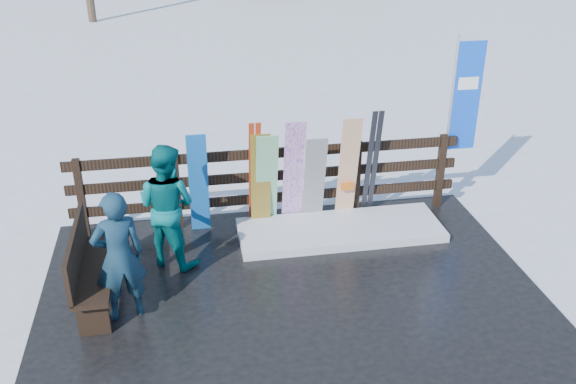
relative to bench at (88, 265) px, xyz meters
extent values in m
plane|color=white|center=(2.35, -0.52, -0.60)|extent=(700.00, 700.00, 0.00)
cube|color=black|center=(2.35, -0.52, -0.56)|extent=(6.00, 5.00, 0.08)
cube|color=black|center=(-0.25, 1.68, 0.06)|extent=(0.10, 0.10, 1.15)
cube|color=black|center=(1.05, 1.68, 0.06)|extent=(0.10, 0.10, 1.15)
cube|color=black|center=(2.35, 1.68, 0.06)|extent=(0.10, 0.10, 1.15)
cube|color=black|center=(3.65, 1.68, 0.06)|extent=(0.10, 0.10, 1.15)
cube|color=black|center=(4.95, 1.68, 0.06)|extent=(0.10, 0.10, 1.15)
cube|color=black|center=(2.35, 1.68, -0.17)|extent=(5.60, 0.05, 0.14)
cube|color=black|center=(2.35, 1.68, 0.18)|extent=(5.60, 0.05, 0.14)
cube|color=black|center=(2.35, 1.68, 0.53)|extent=(5.60, 0.05, 0.14)
cube|color=white|center=(3.27, 1.08, -0.46)|extent=(2.85, 1.00, 0.12)
cube|color=black|center=(0.07, 0.00, -0.07)|extent=(0.40, 1.50, 0.06)
cube|color=black|center=(0.07, -0.60, -0.29)|extent=(0.34, 0.06, 0.45)
cube|color=black|center=(0.07, 0.60, -0.29)|extent=(0.34, 0.06, 0.45)
cube|color=black|center=(-0.11, 0.00, 0.20)|extent=(0.05, 1.50, 0.50)
cube|color=blue|center=(1.35, 1.46, 0.25)|extent=(0.27, 0.26, 1.52)
cube|color=silver|center=(2.29, 1.46, 0.21)|extent=(0.30, 0.33, 1.46)
cube|color=gold|center=(2.20, 1.46, 0.21)|extent=(0.28, 0.18, 1.46)
cube|color=white|center=(2.67, 1.46, 0.30)|extent=(0.29, 0.39, 1.64)
cube|color=black|center=(2.97, 1.46, 0.17)|extent=(0.31, 0.31, 1.36)
cube|color=silver|center=(3.45, 1.46, 0.30)|extent=(0.27, 0.32, 1.62)
cube|color=#B13315|center=(2.09, 1.53, 0.30)|extent=(0.07, 0.33, 1.62)
cube|color=#B13315|center=(2.18, 1.53, 0.30)|extent=(0.08, 0.33, 1.62)
cube|color=black|center=(3.78, 1.53, 0.33)|extent=(0.08, 0.33, 1.69)
cube|color=black|center=(3.87, 1.53, 0.33)|extent=(0.08, 0.33, 1.69)
cylinder|color=silver|center=(5.02, 1.73, 0.78)|extent=(0.04, 0.04, 2.60)
cube|color=blue|center=(5.24, 1.73, 1.18)|extent=(0.42, 0.02, 1.60)
imported|color=#1A4653|center=(0.39, -0.31, 0.27)|extent=(0.65, 0.51, 1.57)
imported|color=#056466|center=(0.92, 0.77, 0.30)|extent=(1.00, 0.96, 1.64)
camera|label=1|loc=(1.18, -6.54, 4.00)|focal=40.00mm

